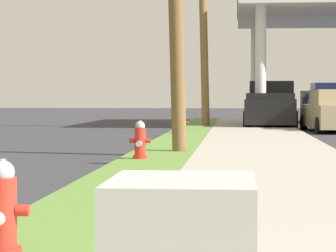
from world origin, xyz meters
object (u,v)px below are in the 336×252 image
(fire_hydrant_third, at_px, (182,123))
(truck_black_at_forecourt, at_px, (272,106))
(fire_hydrant_second, at_px, (140,142))
(utility_pole_background, at_px, (203,16))
(car_tan_by_far_pump, at_px, (334,113))
(fire_hydrant_nearest, at_px, (2,213))
(car_silver_by_near_pump, at_px, (275,109))
(truck_navy_on_apron, at_px, (329,104))

(fire_hydrant_third, distance_m, truck_black_at_forecourt, 7.93)
(fire_hydrant_second, bearing_deg, utility_pole_background, 88.35)
(fire_hydrant_third, distance_m, car_tan_by_far_pump, 6.53)
(fire_hydrant_third, relative_size, car_tan_by_far_pump, 0.16)
(fire_hydrant_third, height_order, car_tan_by_far_pump, car_tan_by_far_pump)
(fire_hydrant_nearest, bearing_deg, utility_pole_background, 89.10)
(car_silver_by_near_pump, distance_m, car_tan_by_far_pump, 7.25)
(car_tan_by_far_pump, relative_size, truck_navy_on_apron, 0.85)
(fire_hydrant_nearest, height_order, fire_hydrant_second, same)
(fire_hydrant_nearest, xyz_separation_m, fire_hydrant_second, (-0.08, 9.23, 0.00))
(fire_hydrant_second, distance_m, utility_pole_background, 17.72)
(fire_hydrant_second, relative_size, truck_navy_on_apron, 0.14)
(car_silver_by_near_pump, distance_m, truck_navy_on_apron, 4.26)
(fire_hydrant_second, xyz_separation_m, car_tan_by_far_pump, (5.51, 14.16, 0.28))
(fire_hydrant_nearest, height_order, car_silver_by_near_pump, car_silver_by_near_pump)
(fire_hydrant_second, height_order, car_silver_by_near_pump, car_silver_by_near_pump)
(fire_hydrant_third, bearing_deg, car_tan_by_far_pump, 33.80)
(car_tan_by_far_pump, distance_m, truck_navy_on_apron, 10.20)
(car_tan_by_far_pump, relative_size, truck_black_at_forecourt, 0.84)
(car_tan_by_far_pump, bearing_deg, fire_hydrant_third, -146.20)
(fire_hydrant_second, bearing_deg, car_tan_by_far_pump, 68.73)
(fire_hydrant_second, bearing_deg, truck_black_at_forecourt, 79.31)
(fire_hydrant_third, bearing_deg, fire_hydrant_nearest, -90.03)
(car_silver_by_near_pump, bearing_deg, fire_hydrant_third, -108.47)
(car_silver_by_near_pump, height_order, car_tan_by_far_pump, same)
(fire_hydrant_third, xyz_separation_m, utility_pole_background, (0.40, 6.68, 4.19))
(fire_hydrant_second, xyz_separation_m, utility_pole_background, (0.50, 17.21, 4.19))
(fire_hydrant_nearest, height_order, utility_pole_background, utility_pole_background)
(fire_hydrant_nearest, distance_m, truck_navy_on_apron, 34.14)
(car_silver_by_near_pump, height_order, truck_black_at_forecourt, truck_black_at_forecourt)
(utility_pole_background, bearing_deg, fire_hydrant_nearest, -90.90)
(car_tan_by_far_pump, bearing_deg, utility_pole_background, 148.65)
(fire_hydrant_nearest, height_order, truck_navy_on_apron, truck_navy_on_apron)
(utility_pole_background, xyz_separation_m, car_tan_by_far_pump, (5.02, -3.06, -3.92))
(fire_hydrant_nearest, bearing_deg, car_silver_by_near_pump, 83.32)
(fire_hydrant_second, height_order, car_tan_by_far_pump, car_tan_by_far_pump)
(car_silver_by_near_pump, bearing_deg, utility_pole_background, -128.58)
(truck_navy_on_apron, bearing_deg, car_silver_by_near_pump, -132.25)
(fire_hydrant_nearest, relative_size, fire_hydrant_second, 1.00)
(fire_hydrant_nearest, xyz_separation_m, car_silver_by_near_pump, (3.56, 30.38, 0.28))
(car_tan_by_far_pump, bearing_deg, fire_hydrant_second, -111.27)
(fire_hydrant_nearest, relative_size, fire_hydrant_third, 1.00)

